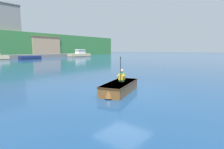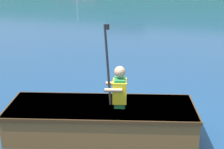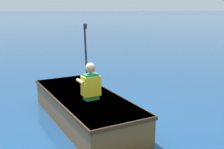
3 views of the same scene
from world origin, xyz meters
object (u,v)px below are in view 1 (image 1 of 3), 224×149
object	(u,v)px
rowboat_foreground	(119,87)
person_paddler	(122,76)
moored_boat_dock_center_far	(30,58)
moored_boat_dock_east_inner	(80,54)

from	to	relation	value
rowboat_foreground	person_paddler	size ratio (longest dim) A/B	2.43
moored_boat_dock_center_far	moored_boat_dock_east_inner	size ratio (longest dim) A/B	0.67
moored_boat_dock_center_far	moored_boat_dock_east_inner	xyz separation A→B (m)	(14.81, 0.44, 0.46)
rowboat_foreground	moored_boat_dock_east_inner	bearing A→B (deg)	52.47
moored_boat_dock_east_inner	person_paddler	distance (m)	43.68
moored_boat_dock_east_inner	person_paddler	size ratio (longest dim) A/B	5.62
moored_boat_dock_center_far	person_paddler	world-z (taller)	person_paddler
moored_boat_dock_center_far	rowboat_foreground	distance (m)	36.43
rowboat_foreground	person_paddler	distance (m)	0.60
moored_boat_dock_east_inner	rowboat_foreground	distance (m)	43.94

